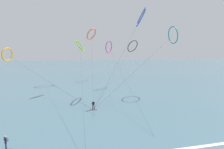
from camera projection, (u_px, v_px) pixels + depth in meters
name	position (u px, v px, depth m)	size (l,w,h in m)	color
sea_water	(90.00, 68.00, 113.58)	(400.00, 200.00, 0.08)	slate
surfer_navy	(6.00, 144.00, 19.21)	(1.40, 0.66, 1.70)	navy
surfer_crimson	(93.00, 106.00, 32.57)	(1.40, 0.66, 1.70)	red
kite_coral	(91.00, 34.00, 48.52)	(3.89, 20.27, 17.18)	#EA7260
kite_amber	(7.00, 54.00, 43.37)	(21.16, 17.37, 11.76)	orange
kite_teal	(173.00, 35.00, 46.16)	(22.28, 14.56, 17.32)	teal
kite_lime	(80.00, 46.00, 59.57)	(3.71, 48.74, 14.69)	#8CC62D
kite_magenta	(109.00, 47.00, 67.87)	(3.56, 50.51, 14.91)	#CC288E
kite_charcoal	(133.00, 46.00, 55.73)	(16.22, 24.97, 14.27)	black
kite_cobalt	(141.00, 17.00, 46.48)	(15.35, 17.37, 22.27)	#2647B7
wave_crest_mid	(210.00, 146.00, 20.28)	(18.67, 0.50, 0.12)	white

